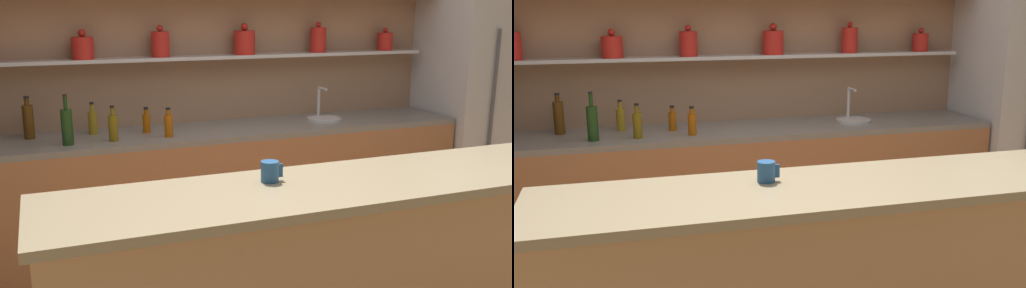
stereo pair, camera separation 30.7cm
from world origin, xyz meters
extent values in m
cube|color=#937056|center=(0.00, 1.60, 1.30)|extent=(5.20, 0.10, 2.60)
cube|color=#B7B7BC|center=(-0.04, 1.46, 1.41)|extent=(3.59, 0.18, 0.02)
cylinder|color=#AD1E19|center=(-0.89, 1.45, 1.49)|extent=(0.15, 0.15, 0.15)
sphere|color=#AD1E19|center=(-0.89, 1.45, 1.59)|extent=(0.05, 0.05, 0.05)
cylinder|color=#AD1E19|center=(-0.37, 1.45, 1.51)|extent=(0.13, 0.13, 0.18)
sphere|color=#AD1E19|center=(-0.37, 1.45, 1.62)|extent=(0.04, 0.04, 0.04)
cylinder|color=#AD1E19|center=(0.26, 1.45, 1.51)|extent=(0.16, 0.16, 0.17)
sphere|color=#AD1E19|center=(0.26, 1.45, 1.62)|extent=(0.05, 0.05, 0.05)
cylinder|color=#AD1E19|center=(0.87, 1.45, 1.52)|extent=(0.12, 0.12, 0.19)
sphere|color=#AD1E19|center=(0.87, 1.45, 1.63)|extent=(0.04, 0.04, 0.04)
cylinder|color=#AD1E19|center=(1.48, 1.45, 1.49)|extent=(0.12, 0.12, 0.14)
sphere|color=#AD1E19|center=(1.48, 1.45, 1.58)|extent=(0.04, 0.04, 0.04)
cube|color=#99603D|center=(-0.04, 1.24, 0.44)|extent=(3.69, 0.62, 0.88)
cube|color=slate|center=(-0.04, 1.24, 0.90)|extent=(3.69, 0.62, 0.04)
cube|color=gray|center=(0.00, -0.49, 1.00)|extent=(2.59, 0.61, 0.04)
cube|color=#B7B7BC|center=(2.21, 1.20, 0.97)|extent=(0.77, 0.70, 1.95)
cylinder|color=#B7B7BC|center=(0.83, 1.24, 0.93)|extent=(0.26, 0.26, 0.02)
cylinder|color=#B7B7BC|center=(0.83, 1.34, 1.05)|extent=(0.02, 0.02, 0.22)
cylinder|color=#B7B7BC|center=(0.83, 1.28, 1.16)|extent=(0.02, 0.12, 0.02)
cylinder|color=#9E4C0A|center=(-0.52, 1.29, 0.98)|extent=(0.05, 0.05, 0.13)
cylinder|color=#9E4C0A|center=(-0.52, 1.29, 1.06)|extent=(0.03, 0.03, 0.04)
cylinder|color=black|center=(-0.52, 1.29, 1.09)|extent=(0.03, 0.03, 0.01)
cylinder|color=brown|center=(-0.77, 1.11, 1.00)|extent=(0.06, 0.06, 0.17)
cylinder|color=brown|center=(-0.77, 1.11, 1.11)|extent=(0.03, 0.03, 0.05)
cylinder|color=black|center=(-0.77, 1.11, 1.14)|extent=(0.03, 0.03, 0.01)
cylinder|color=#9E4C0A|center=(-0.41, 1.10, 0.99)|extent=(0.06, 0.06, 0.15)
cylinder|color=#9E4C0A|center=(-0.41, 1.10, 1.09)|extent=(0.03, 0.03, 0.04)
cylinder|color=black|center=(-0.41, 1.10, 1.11)|extent=(0.03, 0.03, 0.01)
cylinder|color=#4C2D0C|center=(-1.27, 1.38, 1.03)|extent=(0.07, 0.07, 0.22)
cylinder|color=#4C2D0C|center=(-1.27, 1.38, 1.16)|extent=(0.03, 0.03, 0.04)
cylinder|color=black|center=(-1.27, 1.38, 1.19)|extent=(0.03, 0.03, 0.01)
cylinder|color=olive|center=(-0.87, 1.37, 1.00)|extent=(0.06, 0.06, 0.15)
cylinder|color=olive|center=(-0.87, 1.37, 1.10)|extent=(0.03, 0.03, 0.05)
cylinder|color=black|center=(-0.87, 1.37, 1.13)|extent=(0.03, 0.03, 0.01)
cylinder|color=#193814|center=(-1.05, 1.10, 1.03)|extent=(0.07, 0.07, 0.22)
cylinder|color=#193814|center=(-1.05, 1.10, 1.18)|extent=(0.02, 0.02, 0.08)
cylinder|color=black|center=(-1.05, 1.10, 1.23)|extent=(0.03, 0.03, 0.01)
cylinder|color=#235184|center=(-0.29, -0.38, 1.07)|extent=(0.08, 0.08, 0.09)
cube|color=#235184|center=(-0.24, -0.38, 1.07)|extent=(0.02, 0.01, 0.06)
camera|label=1|loc=(-1.20, -2.57, 1.75)|focal=40.00mm
camera|label=2|loc=(-0.90, -2.66, 1.75)|focal=40.00mm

